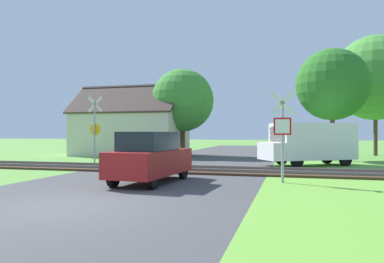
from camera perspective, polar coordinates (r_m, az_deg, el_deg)
The scene contains 11 objects.
ground_plane at distance 9.46m, azimuth -18.34°, elevation -10.85°, with size 160.00×160.00×0.00m, color #5B933D.
road_asphalt at distance 11.16m, azimuth -12.63°, elevation -9.19°, with size 8.30×80.00×0.01m, color #424244.
rail_track at distance 17.14m, azimuth -2.49°, elevation -5.83°, with size 60.00×2.60×0.22m.
stop_sign_near at distance 13.37m, azimuth 13.62°, elevation 0.18°, with size 0.88×0.15×3.22m.
crossing_sign_far at distance 20.54m, azimuth -14.59°, elevation 0.75°, with size 0.88×0.14×3.70m.
house at distance 28.92m, azimuth -9.29°, elevation -0.03°, with size 8.37×5.56×5.37m.
tree_center at distance 27.84m, azimuth -1.46°, elevation 4.75°, with size 4.63×4.63×6.45m.
tree_right at distance 25.37m, azimuth 20.60°, elevation 6.70°, with size 4.53×4.53×7.05m.
tree_far at distance 31.60m, azimuth 26.16°, elevation 7.33°, with size 6.37×6.37×9.04m.
mail_truck at distance 20.76m, azimuth 17.53°, elevation -1.56°, with size 5.16×4.09×2.24m.
parked_car at distance 13.11m, azimuth -6.34°, elevation -3.92°, with size 1.91×4.10×1.78m.
Camera 1 is at (5.09, -7.77, 1.76)m, focal length 35.00 mm.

